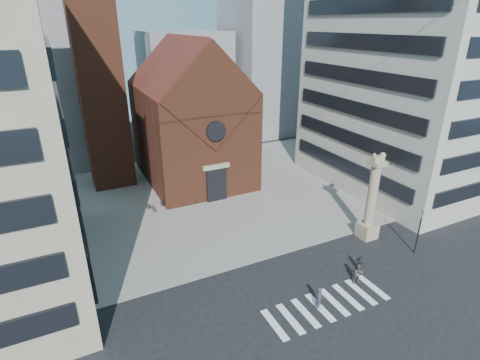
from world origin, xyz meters
name	(u,v)px	position (x,y,z in m)	size (l,w,h in m)	color
ground	(298,283)	(0.00, 0.00, 0.00)	(120.00, 120.00, 0.00)	black
piazza	(210,193)	(0.00, 19.00, 0.03)	(46.00, 30.00, 0.05)	gray
zebra_crossing	(327,305)	(0.55, -3.00, 0.01)	(10.20, 3.20, 0.01)	white
church	(191,119)	(0.00, 25.04, 7.98)	(12.00, 16.65, 18.00)	brown
campanile	(96,56)	(-10.00, 28.00, 15.74)	(5.50, 5.50, 31.20)	brown
building_right	(420,54)	(24.00, 12.00, 16.00)	(18.00, 22.00, 32.00)	#ABA69B
bg_block_left	(13,89)	(-20.00, 40.00, 11.00)	(16.00, 14.00, 22.00)	gray
bg_block_mid	(185,85)	(6.00, 45.00, 9.00)	(14.00, 12.00, 18.00)	gray
bg_block_right	(273,65)	(22.00, 42.00, 12.00)	(16.00, 14.00, 24.00)	gray
lion_column	(371,205)	(10.01, 3.00, 3.46)	(1.63, 1.60, 8.68)	gray
traffic_light	(419,231)	(12.00, -1.00, 2.29)	(0.13, 0.16, 4.30)	black
pedestrian_0	(319,299)	(-0.30, -3.07, 0.94)	(0.68, 0.45, 1.88)	#3A3145
pedestrian_1	(358,274)	(4.32, -2.02, 0.86)	(0.84, 0.65, 1.73)	#4E463E
pedestrian_2	(360,264)	(5.53, -0.93, 0.79)	(0.92, 0.38, 1.57)	#2A2B32
scooter_0	(151,207)	(-7.58, 17.66, 0.51)	(0.62, 1.77, 0.93)	black
scooter_1	(165,204)	(-6.01, 17.66, 0.56)	(0.48, 1.71, 1.03)	black
scooter_2	(178,201)	(-4.44, 17.66, 0.51)	(0.62, 1.77, 0.93)	black
scooter_3	(191,198)	(-2.87, 17.66, 0.56)	(0.48, 1.71, 1.03)	black
scooter_4	(204,196)	(-1.30, 17.66, 0.51)	(0.62, 1.77, 0.93)	black
scooter_5	(216,193)	(0.27, 17.66, 0.56)	(0.48, 1.71, 1.03)	black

